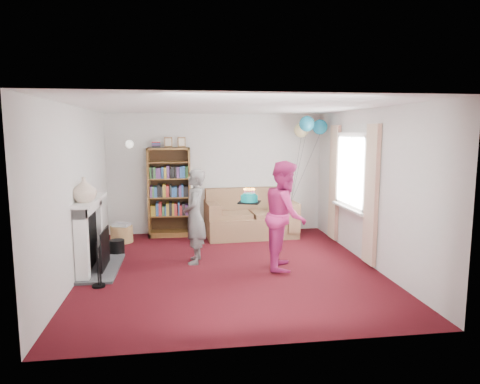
{
  "coord_description": "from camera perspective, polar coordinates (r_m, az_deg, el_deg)",
  "views": [
    {
      "loc": [
        -0.74,
        -6.47,
        2.14
      ],
      "look_at": [
        0.24,
        0.6,
        1.12
      ],
      "focal_mm": 32.0,
      "sensor_mm": 36.0,
      "label": 1
    }
  ],
  "objects": [
    {
      "name": "person_magenta",
      "position": [
        6.69,
        6.07,
        -3.06
      ],
      "size": [
        0.83,
        0.96,
        1.69
      ],
      "primitive_type": "imported",
      "rotation": [
        0.0,
        0.0,
        1.32
      ],
      "color": "#B22365",
      "rests_on": "ground"
    },
    {
      "name": "wall_back",
      "position": [
        9.05,
        -3.19,
        2.47
      ],
      "size": [
        4.5,
        0.02,
        2.5
      ],
      "primitive_type": "cube",
      "color": "silver",
      "rests_on": "ground"
    },
    {
      "name": "wall_left",
      "position": [
        6.7,
        -20.95,
        -0.03
      ],
      "size": [
        0.02,
        5.0,
        2.5
      ],
      "primitive_type": "cube",
      "color": "silver",
      "rests_on": "ground"
    },
    {
      "name": "sofa",
      "position": [
        8.84,
        1.34,
        -3.53
      ],
      "size": [
        1.81,
        0.96,
        0.96
      ],
      "rotation": [
        0.0,
        0.0,
        0.07
      ],
      "color": "brown",
      "rests_on": "ground"
    },
    {
      "name": "mantel_vase",
      "position": [
        6.52,
        -20.07,
        0.3
      ],
      "size": [
        0.44,
        0.44,
        0.36
      ],
      "primitive_type": "imported",
      "rotation": [
        0.0,
        0.0,
        0.35
      ],
      "color": "beige",
      "rests_on": "fireplace"
    },
    {
      "name": "ceiling",
      "position": [
        6.52,
        -1.42,
        11.35
      ],
      "size": [
        4.5,
        5.0,
        0.01
      ],
      "primitive_type": "cube",
      "color": "white",
      "rests_on": "wall_back"
    },
    {
      "name": "wicker_basket",
      "position": [
        8.63,
        -15.49,
        -5.35
      ],
      "size": [
        0.43,
        0.43,
        0.38
      ],
      "rotation": [
        0.0,
        0.0,
        -0.29
      ],
      "color": "olive",
      "rests_on": "ground"
    },
    {
      "name": "ground",
      "position": [
        6.85,
        -1.34,
        -10.06
      ],
      "size": [
        5.0,
        5.0,
        0.0
      ],
      "primitive_type": "plane",
      "color": "black",
      "rests_on": "ground"
    },
    {
      "name": "wall_right",
      "position": [
        7.19,
        16.83,
        0.67
      ],
      "size": [
        0.02,
        5.0,
        2.5
      ],
      "primitive_type": "cube",
      "color": "silver",
      "rests_on": "ground"
    },
    {
      "name": "window_bay",
      "position": [
        7.71,
        14.59,
        0.9
      ],
      "size": [
        0.14,
        2.02,
        2.2
      ],
      "color": "white",
      "rests_on": "ground"
    },
    {
      "name": "bookcase",
      "position": [
        8.86,
        -9.4,
        -0.09
      ],
      "size": [
        0.86,
        0.42,
        2.02
      ],
      "color": "#472B14",
      "rests_on": "ground"
    },
    {
      "name": "fireplace",
      "position": [
        6.99,
        -18.91,
        -5.78
      ],
      "size": [
        0.55,
        1.8,
        1.12
      ],
      "color": "#3F3F42",
      "rests_on": "ground"
    },
    {
      "name": "wall_sconce",
      "position": [
        8.89,
        -14.52,
        6.2
      ],
      "size": [
        0.16,
        0.23,
        0.16
      ],
      "color": "gold",
      "rests_on": "ground"
    },
    {
      "name": "person_striped",
      "position": [
        6.97,
        -6.07,
        -3.26
      ],
      "size": [
        0.43,
        0.6,
        1.53
      ],
      "primitive_type": "imported",
      "rotation": [
        0.0,
        0.0,
        -1.68
      ],
      "color": "black",
      "rests_on": "ground"
    },
    {
      "name": "birthday_cake",
      "position": [
        6.62,
        1.24,
        -0.88
      ],
      "size": [
        0.32,
        0.32,
        0.22
      ],
      "rotation": [
        0.0,
        0.0,
        -0.34
      ],
      "color": "black",
      "rests_on": "ground"
    },
    {
      "name": "balloons",
      "position": [
        8.77,
        9.24,
        8.55
      ],
      "size": [
        0.77,
        0.68,
        1.75
      ],
      "color": "#3F3F3F",
      "rests_on": "ground"
    }
  ]
}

